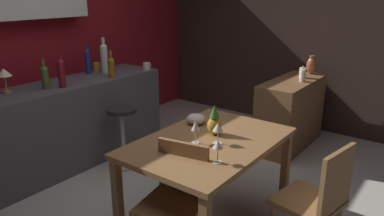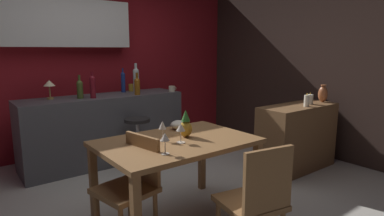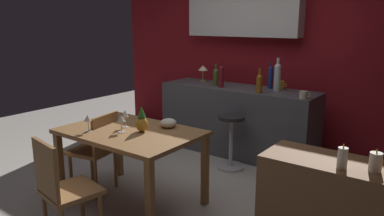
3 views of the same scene
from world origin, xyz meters
The scene contains 25 objects.
ground_plane centered at (0.00, 0.00, 0.00)m, with size 9.00×9.00×0.00m, color #B7B2A8.
wall_kitchen_back centered at (-0.06, 2.08, 1.41)m, with size 5.20×0.33×2.60m.
wall_side_right centered at (2.55, 0.30, 1.30)m, with size 0.10×4.40×2.60m, color #33231E.
dining_table centered at (-0.17, -0.43, 0.65)m, with size 1.29×0.87×0.74m.
kitchen_counter centered at (-0.06, 1.42, 0.45)m, with size 2.10×0.60×0.90m, color #4C4C51.
sideboard_cabinet centered at (1.75, -0.31, 0.41)m, with size 1.10×0.44×0.82m, color brown.
chair_near_window centered at (-0.62, -0.47, 0.47)m, with size 0.47×0.47×0.84m.
chair_by_doorway centered at (-0.08, -1.25, 0.48)m, with size 0.47×0.47×0.88m.
bar_stool centered at (0.16, 0.90, 0.35)m, with size 0.34×0.34×0.65m.
wine_glass_left centered at (-0.18, -0.52, 0.86)m, with size 0.08×0.08×0.16m.
wine_glass_right centered at (-0.45, -0.69, 0.86)m, with size 0.07×0.07×0.16m.
wine_glass_center centered at (-0.27, -0.38, 0.87)m, with size 0.06×0.06×0.17m.
pineapple_centerpiece centered at (-0.04, -0.40, 0.84)m, with size 0.11×0.11×0.24m.
fruit_bowl centered at (0.06, -0.14, 0.78)m, with size 0.16×0.16×0.09m, color beige.
wine_bottle_cobalt centered at (0.32, 1.59, 1.05)m, with size 0.06×0.06×0.34m.
wine_bottle_clear centered at (0.46, 1.47, 1.09)m, with size 0.08×0.08×0.41m.
wine_bottle_ruby centered at (-0.24, 1.29, 1.06)m, with size 0.07×0.07×0.33m.
wine_bottle_amber centered at (0.34, 1.22, 1.03)m, with size 0.08×0.08×0.30m.
wine_bottle_olive centered at (-0.37, 1.37, 1.03)m, with size 0.08×0.08×0.29m.
cup_mustard centered at (0.46, 1.62, 0.95)m, with size 0.11×0.08×0.10m.
cup_cream centered at (0.89, 1.22, 0.94)m, with size 0.12×0.09×0.08m.
counter_lamp centered at (-0.68, 1.52, 1.08)m, with size 0.14×0.14×0.23m.
pillar_candle_tall centered at (1.75, -0.42, 0.89)m, with size 0.06×0.06×0.17m.
pillar_candle_short centered at (1.93, -0.35, 0.88)m, with size 0.08×0.08×0.15m.
vase_copper centered at (2.22, -0.35, 0.93)m, with size 0.12×0.12×0.23m.
Camera 1 is at (-2.30, -1.87, 1.82)m, focal length 34.37 mm.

